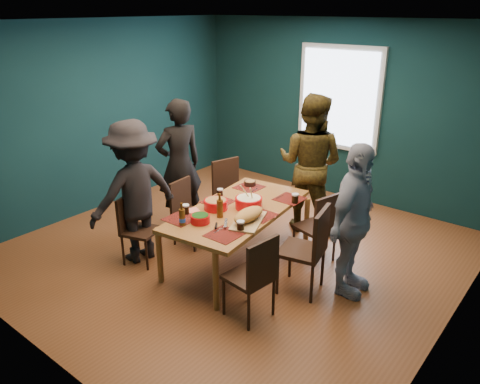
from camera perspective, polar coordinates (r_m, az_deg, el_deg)
The scene contains 26 objects.
room at distance 5.57m, azimuth 1.26°, elevation 6.36°, with size 5.01×5.01×2.71m.
dining_table at distance 5.34m, azimuth -0.23°, elevation -2.66°, with size 1.15×1.95×0.71m.
chair_left_far at distance 6.35m, azimuth -1.26°, elevation 0.45°, with size 0.52×0.52×0.93m.
chair_left_mid at distance 5.94m, azimuth -6.55°, elevation -1.85°, with size 0.41×0.41×0.83m.
chair_left_near at distance 5.61m, azimuth -12.75°, elevation -3.80°, with size 0.47×0.47×0.82m.
chair_right_far at distance 5.50m, azimuth 9.78°, elevation -3.76°, with size 0.48×0.48×0.87m.
chair_right_mid at distance 4.89m, azimuth 8.58°, elevation -6.34°, with size 0.52×0.52×0.97m.
chair_right_near at distance 4.46m, azimuth 1.87°, elevation -9.79°, with size 0.45×0.45×0.89m.
person_far_left at distance 6.28m, azimuth -7.42°, elevation 3.32°, with size 0.64×0.42×1.76m, color black.
person_back at distance 6.21m, azimuth 8.56°, elevation 3.44°, with size 0.90×0.70×1.84m, color black.
person_right at distance 4.88m, azimuth 13.65°, elevation -3.48°, with size 0.96×0.40×1.64m, color white.
person_near_left at distance 5.53m, azimuth -12.78°, elevation -0.03°, with size 1.09×0.63×1.69m, color black.
bowl_salad at distance 5.29m, azimuth -2.97°, elevation -1.47°, with size 0.27×0.27×0.11m.
bowl_dumpling at distance 5.31m, azimuth 1.07°, elevation -1.25°, with size 0.31×0.31×0.29m.
bowl_herbs at distance 4.98m, azimuth -4.87°, elevation -3.23°, with size 0.21×0.21×0.09m.
cutting_board at distance 4.96m, azimuth 1.02°, elevation -2.95°, with size 0.46×0.70×0.15m.
small_bowl at distance 5.98m, azimuth 1.22°, elevation 1.10°, with size 0.15×0.15×0.06m.
beer_bottle_a at distance 4.92m, azimuth -7.07°, elevation -3.09°, with size 0.07×0.07×0.25m.
beer_bottle_b at distance 5.07m, azimuth -2.47°, elevation -1.96°, with size 0.07×0.07×0.27m.
cola_glass_a at distance 5.19m, azimuth -6.63°, elevation -2.05°, with size 0.08×0.08×0.11m.
cola_glass_b at distance 4.77m, azimuth 0.07°, elevation -4.12°, with size 0.08×0.08×0.11m.
cola_glass_c at distance 5.48m, azimuth 6.74°, elevation -0.73°, with size 0.08×0.08×0.11m.
cola_glass_d at distance 5.62m, azimuth -2.43°, elevation -0.05°, with size 0.07×0.07×0.10m.
napkin_a at distance 5.17m, azimuth 3.77°, elevation -2.76°, with size 0.13×0.13×0.00m, color #FF7D6B.
napkin_b at distance 5.29m, azimuth -5.76°, elevation -2.22°, with size 0.13×0.13×0.00m, color #FF7D6B.
napkin_c at distance 4.64m, azimuth -1.87°, elevation -5.76°, with size 0.14×0.14×0.00m, color #FF7D6B.
Camera 1 is at (3.26, -4.00, 2.85)m, focal length 35.00 mm.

